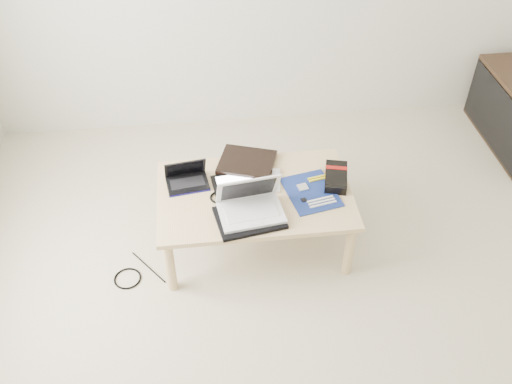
{
  "coord_description": "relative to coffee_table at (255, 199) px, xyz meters",
  "views": [
    {
      "loc": [
        -0.52,
        -1.71,
        2.56
      ],
      "look_at": [
        -0.24,
        0.68,
        0.41
      ],
      "focal_mm": 40.0,
      "sensor_mm": 36.0,
      "label": 1
    }
  ],
  "objects": [
    {
      "name": "floor_cable_coil",
      "position": [
        -0.76,
        -0.21,
        -0.35
      ],
      "size": [
        0.19,
        0.19,
        0.01
      ],
      "primitive_type": "torus",
      "rotation": [
        0.0,
        0.0,
        0.22
      ],
      "color": "black",
      "rests_on": "ground"
    },
    {
      "name": "floor_cable_trail",
      "position": [
        -0.64,
        -0.14,
        -0.35
      ],
      "size": [
        0.2,
        0.26,
        0.01
      ],
      "primitive_type": "cylinder",
      "rotation": [
        1.57,
        0.0,
        0.66
      ],
      "color": "black",
      "rests_on": "ground"
    },
    {
      "name": "gpu_box",
      "position": [
        0.48,
        0.05,
        0.08
      ],
      "size": [
        0.18,
        0.27,
        0.06
      ],
      "color": "black",
      "rests_on": "coffee_table"
    },
    {
      "name": "ground",
      "position": [
        0.25,
        -0.68,
        -0.35
      ],
      "size": [
        4.0,
        4.0,
        0.0
      ],
      "primitive_type": "plane",
      "color": "beige",
      "rests_on": "ground"
    },
    {
      "name": "neoprene_sleeve",
      "position": [
        -0.05,
        -0.21,
        0.06
      ],
      "size": [
        0.4,
        0.32,
        0.02
      ],
      "primitive_type": "cube",
      "rotation": [
        0.0,
        0.0,
        0.17
      ],
      "color": "black",
      "rests_on": "coffee_table"
    },
    {
      "name": "coffee_table",
      "position": [
        0.0,
        0.0,
        0.0
      ],
      "size": [
        1.1,
        0.7,
        0.4
      ],
      "color": "#D4AF80",
      "rests_on": "ground"
    },
    {
      "name": "room_shell",
      "position": [
        0.25,
        -0.68,
        1.32
      ],
      "size": [
        4.2,
        4.2,
        2.7
      ],
      "color": "beige",
      "rests_on": "ground"
    },
    {
      "name": "cable_coil",
      "position": [
        -0.2,
        -0.02,
        0.05
      ],
      "size": [
        0.12,
        0.12,
        0.01
      ],
      "primitive_type": "torus",
      "rotation": [
        0.0,
        0.0,
        -0.21
      ],
      "color": "black",
      "rests_on": "coffee_table"
    },
    {
      "name": "tablet",
      "position": [
        -0.1,
        0.08,
        0.06
      ],
      "size": [
        0.28,
        0.22,
        0.01
      ],
      "color": "black",
      "rests_on": "coffee_table"
    },
    {
      "name": "remote",
      "position": [
        0.14,
        0.08,
        0.06
      ],
      "size": [
        0.08,
        0.21,
        0.02
      ],
      "color": "silver",
      "rests_on": "coffee_table"
    },
    {
      "name": "white_laptop",
      "position": [
        -0.04,
        -0.16,
        0.12
      ],
      "size": [
        0.37,
        0.28,
        0.23
      ],
      "color": "silver",
      "rests_on": "neoprene_sleeve"
    },
    {
      "name": "motherboard",
      "position": [
        0.32,
        -0.03,
        0.05
      ],
      "size": [
        0.33,
        0.38,
        0.02
      ],
      "color": "navy",
      "rests_on": "coffee_table"
    },
    {
      "name": "book",
      "position": [
        -0.02,
        0.26,
        0.06
      ],
      "size": [
        0.39,
        0.36,
        0.03
      ],
      "color": "black",
      "rests_on": "coffee_table"
    },
    {
      "name": "netbook",
      "position": [
        -0.38,
        0.13,
        0.08
      ],
      "size": [
        0.26,
        0.2,
        0.16
      ],
      "color": "black",
      "rests_on": "coffee_table"
    }
  ]
}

